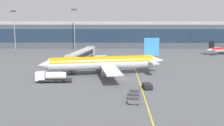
% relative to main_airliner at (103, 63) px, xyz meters
% --- Properties ---
extents(ground_plane, '(700.00, 700.00, 0.00)m').
position_rel_main_airliner_xyz_m(ground_plane, '(6.48, -5.79, -4.15)').
color(ground_plane, '#515459').
extents(apron_lead_in_line, '(0.58, 80.00, 0.01)m').
position_rel_main_airliner_xyz_m(apron_lead_in_line, '(11.60, -3.79, -4.15)').
color(apron_lead_in_line, yellow).
rests_on(apron_lead_in_line, ground_plane).
extents(terminal_building, '(163.90, 17.08, 14.09)m').
position_rel_main_airliner_xyz_m(terminal_building, '(-7.74, 70.07, 2.91)').
color(terminal_building, '#424751').
rests_on(terminal_building, ground_plane).
extents(main_airliner, '(42.73, 33.95, 12.22)m').
position_rel_main_airliner_xyz_m(main_airliner, '(0.00, 0.00, 0.00)').
color(main_airliner, silver).
rests_on(main_airliner, ground_plane).
extents(jet_bridge, '(8.82, 23.87, 6.84)m').
position_rel_main_airliner_xyz_m(jet_bridge, '(-8.11, 10.87, 0.99)').
color(jet_bridge, '#B2B7BC').
rests_on(jet_bridge, ground_plane).
extents(fuel_tanker, '(10.95, 3.26, 3.25)m').
position_rel_main_airliner_xyz_m(fuel_tanker, '(-15.22, -9.87, -2.41)').
color(fuel_tanker, '#232326').
rests_on(fuel_tanker, ground_plane).
extents(pushback_tug, '(2.72, 4.04, 1.40)m').
position_rel_main_airliner_xyz_m(pushback_tug, '(13.21, -16.53, -3.30)').
color(pushback_tug, black).
rests_on(pushback_tug, ground_plane).
extents(baggage_cart_0, '(2.80, 1.87, 1.48)m').
position_rel_main_airliner_xyz_m(baggage_cart_0, '(8.47, -29.36, -3.37)').
color(baggage_cart_0, '#595B60').
rests_on(baggage_cart_0, ground_plane).
extents(baggage_cart_1, '(2.80, 1.87, 1.48)m').
position_rel_main_airliner_xyz_m(baggage_cart_1, '(8.80, -26.18, -3.37)').
color(baggage_cart_1, '#595B60').
rests_on(baggage_cart_1, ground_plane).
extents(baggage_cart_2, '(2.80, 1.87, 1.48)m').
position_rel_main_airliner_xyz_m(baggage_cart_2, '(9.14, -22.99, -3.37)').
color(baggage_cart_2, '#595B60').
rests_on(baggage_cart_2, ground_plane).
extents(apron_light_mast_0, '(2.80, 0.50, 20.85)m').
position_rel_main_airliner_xyz_m(apron_light_mast_0, '(-49.76, 58.11, 8.21)').
color(apron_light_mast_0, gray).
rests_on(apron_light_mast_0, ground_plane).
extents(apron_light_mast_1, '(2.80, 0.50, 21.67)m').
position_rel_main_airliner_xyz_m(apron_light_mast_1, '(-17.62, 58.11, 8.64)').
color(apron_light_mast_1, gray).
rests_on(apron_light_mast_1, ground_plane).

